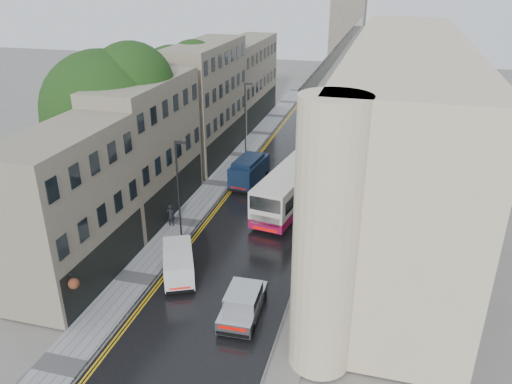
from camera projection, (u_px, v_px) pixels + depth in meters
The scene contains 15 objects.
road at pixel (277, 191), 46.41m from camera, with size 9.00×85.00×0.02m, color black.
left_sidewalk at pixel (218, 184), 47.78m from camera, with size 2.70×85.00×0.12m, color gray.
right_sidewalk at pixel (336, 196), 45.11m from camera, with size 1.80×85.00×0.12m, color slate.
old_shop_row at pixel (189, 114), 48.41m from camera, with size 4.50×56.00×12.00m, color gray, non-canonical shape.
modern_block at pixel (401, 132), 39.79m from camera, with size 8.00×40.00×14.00m, color beige, non-canonical shape.
tree_near at pixel (106, 132), 39.93m from camera, with size 10.56×10.56×13.89m, color black, non-canonical shape.
tree_far at pixel (175, 103), 51.61m from camera, with size 9.24×9.24×12.46m, color black, non-canonical shape.
cream_bus at pixel (263, 199), 40.69m from camera, with size 2.84×12.48×3.40m, color silver, non-canonical shape.
white_lorry at pixel (310, 156), 49.36m from camera, with size 2.20×7.35×3.86m, color silver, non-canonical shape.
silver_hatchback at pixel (220, 318), 28.10m from camera, with size 2.01×4.60×1.72m, color #A7A7AC, non-canonical shape.
white_van at pixel (165, 278), 31.48m from camera, with size 1.88×4.39×1.98m, color silver, non-canonical shape.
navy_van at pixel (232, 176), 46.06m from camera, with size 2.18×5.45×2.78m, color #0E1B33, non-canonical shape.
pedestrian at pixel (171, 215), 39.47m from camera, with size 0.67×0.44×1.84m, color black.
lamp_post_near at pixel (178, 193), 36.14m from camera, with size 0.88×0.20×7.81m, color black, non-canonical shape.
lamp_post_far at pixel (245, 119), 54.26m from camera, with size 0.87×0.19×7.71m, color black, non-canonical shape.
Camera 1 is at (9.09, -13.99, 18.83)m, focal length 35.00 mm.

